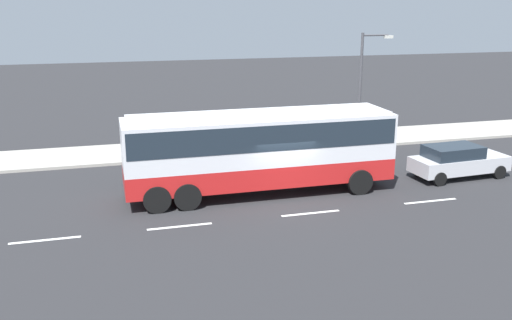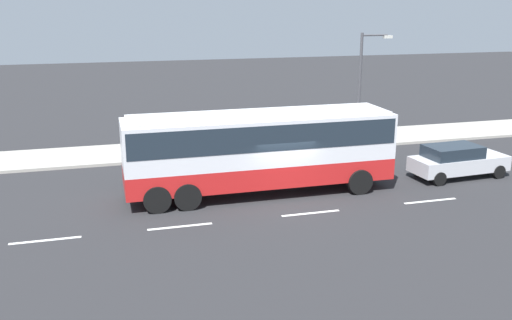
{
  "view_description": "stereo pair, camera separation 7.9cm",
  "coord_description": "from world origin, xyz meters",
  "px_view_note": "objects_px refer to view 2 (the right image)",
  "views": [
    {
      "loc": [
        -7.04,
        -21.59,
        7.99
      ],
      "look_at": [
        -0.97,
        0.62,
        1.54
      ],
      "focal_mm": 39.54,
      "sensor_mm": 36.0,
      "label": 1
    },
    {
      "loc": [
        -7.11,
        -21.57,
        7.99
      ],
      "look_at": [
        -0.97,
        0.62,
        1.54
      ],
      "focal_mm": 39.54,
      "sensor_mm": 36.0,
      "label": 2
    }
  ],
  "objects_px": {
    "car_silver_hatch": "(457,160)",
    "street_lamp": "(363,80)",
    "pedestrian_at_crossing": "(193,135)",
    "pedestrian_near_curb": "(372,121)",
    "coach_bus": "(260,144)"
  },
  "relations": [
    {
      "from": "coach_bus",
      "to": "pedestrian_at_crossing",
      "type": "distance_m",
      "value": 7.03
    },
    {
      "from": "pedestrian_near_curb",
      "to": "coach_bus",
      "type": "bearing_deg",
      "value": 134.42
    },
    {
      "from": "car_silver_hatch",
      "to": "street_lamp",
      "type": "bearing_deg",
      "value": 99.16
    },
    {
      "from": "car_silver_hatch",
      "to": "pedestrian_near_curb",
      "type": "height_order",
      "value": "pedestrian_near_curb"
    },
    {
      "from": "coach_bus",
      "to": "car_silver_hatch",
      "type": "xyz_separation_m",
      "value": [
        9.59,
        -0.25,
        -1.36
      ]
    },
    {
      "from": "pedestrian_near_curb",
      "to": "pedestrian_at_crossing",
      "type": "distance_m",
      "value": 11.31
    },
    {
      "from": "street_lamp",
      "to": "pedestrian_at_crossing",
      "type": "bearing_deg",
      "value": 180.0
    },
    {
      "from": "car_silver_hatch",
      "to": "pedestrian_near_curb",
      "type": "relative_size",
      "value": 2.97
    },
    {
      "from": "coach_bus",
      "to": "car_silver_hatch",
      "type": "bearing_deg",
      "value": -1.2
    },
    {
      "from": "pedestrian_at_crossing",
      "to": "street_lamp",
      "type": "xyz_separation_m",
      "value": [
        9.75,
        -0.0,
        2.62
      ]
    },
    {
      "from": "car_silver_hatch",
      "to": "pedestrian_at_crossing",
      "type": "xyz_separation_m",
      "value": [
        -11.35,
        6.98,
        0.35
      ]
    },
    {
      "from": "coach_bus",
      "to": "pedestrian_near_curb",
      "type": "height_order",
      "value": "coach_bus"
    },
    {
      "from": "pedestrian_at_crossing",
      "to": "street_lamp",
      "type": "bearing_deg",
      "value": -154.2
    },
    {
      "from": "car_silver_hatch",
      "to": "pedestrian_near_curb",
      "type": "bearing_deg",
      "value": 87.22
    },
    {
      "from": "pedestrian_at_crossing",
      "to": "street_lamp",
      "type": "relative_size",
      "value": 0.28
    }
  ]
}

